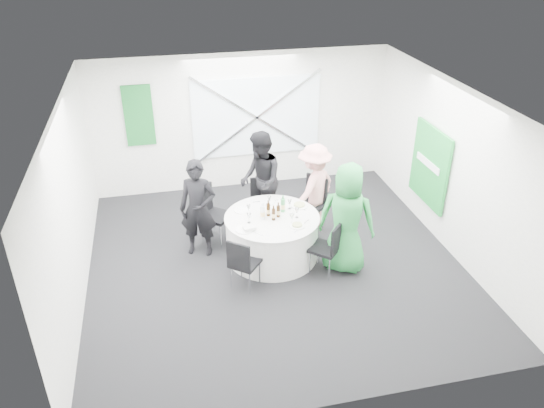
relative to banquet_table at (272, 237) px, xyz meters
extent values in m
plane|color=black|center=(0.00, -0.20, -0.38)|extent=(6.00, 6.00, 0.00)
plane|color=silver|center=(0.00, -0.20, 2.42)|extent=(6.00, 6.00, 0.00)
plane|color=silver|center=(0.00, 2.80, 1.02)|extent=(6.00, 0.00, 6.00)
plane|color=silver|center=(0.00, -3.20, 1.02)|extent=(6.00, 0.00, 6.00)
plane|color=silver|center=(-3.00, -0.20, 1.02)|extent=(0.00, 6.00, 6.00)
plane|color=silver|center=(3.00, -0.20, 1.02)|extent=(0.00, 6.00, 6.00)
cube|color=silver|center=(0.30, 2.76, 1.12)|extent=(2.60, 0.03, 1.60)
cube|color=silver|center=(0.30, 2.72, 1.12)|extent=(2.63, 0.05, 1.84)
cube|color=silver|center=(0.30, 2.72, 1.12)|extent=(2.63, 0.05, 1.84)
cube|color=#125C21|center=(-2.00, 2.75, 1.32)|extent=(0.55, 0.04, 1.20)
cube|color=#1A9335|center=(2.94, 0.40, 0.82)|extent=(0.05, 1.20, 1.40)
cylinder|color=silver|center=(0.00, 0.00, -0.01)|extent=(1.52, 1.52, 0.74)
cylinder|color=silver|center=(0.00, 0.00, 0.37)|extent=(1.56, 1.56, 0.02)
cube|color=black|center=(0.05, 1.01, 0.06)|extent=(0.43, 0.43, 0.05)
cube|color=black|center=(0.06, 1.20, 0.30)|extent=(0.39, 0.06, 0.44)
cylinder|color=silver|center=(0.22, 1.17, -0.17)|extent=(0.02, 0.02, 0.42)
cylinder|color=silver|center=(-0.11, 1.18, -0.17)|extent=(0.02, 0.02, 0.42)
cylinder|color=silver|center=(0.21, 0.84, -0.17)|extent=(0.02, 0.02, 0.42)
cylinder|color=silver|center=(-0.12, 0.85, -0.17)|extent=(0.02, 0.02, 0.42)
cube|color=black|center=(-0.84, 0.68, 0.12)|extent=(0.65, 0.65, 0.06)
cube|color=black|center=(-1.01, 0.81, 0.39)|extent=(0.31, 0.37, 0.50)
cylinder|color=silver|center=(-0.86, 0.94, -0.14)|extent=(0.02, 0.02, 0.48)
cylinder|color=silver|center=(-1.10, 0.65, -0.14)|extent=(0.02, 0.02, 0.48)
cylinder|color=silver|center=(-0.57, 0.70, -0.14)|extent=(0.02, 0.02, 0.48)
cylinder|color=silver|center=(-0.81, 0.41, -0.14)|extent=(0.02, 0.02, 0.48)
cube|color=black|center=(0.83, 0.66, 0.12)|extent=(0.65, 0.65, 0.06)
cube|color=black|center=(1.00, 0.79, 0.39)|extent=(0.31, 0.37, 0.50)
cylinder|color=silver|center=(1.09, 0.62, -0.14)|extent=(0.02, 0.02, 0.47)
cylinder|color=silver|center=(0.86, 0.92, -0.14)|extent=(0.02, 0.02, 0.47)
cylinder|color=silver|center=(0.80, 0.39, -0.14)|extent=(0.02, 0.02, 0.47)
cylinder|color=silver|center=(0.57, 0.69, -0.14)|extent=(0.02, 0.02, 0.47)
cube|color=black|center=(0.71, -0.64, 0.07)|extent=(0.59, 0.59, 0.05)
cube|color=black|center=(0.86, -0.77, 0.32)|extent=(0.30, 0.32, 0.45)
cylinder|color=silver|center=(0.72, -0.88, -0.17)|extent=(0.02, 0.02, 0.43)
cylinder|color=silver|center=(0.95, -0.63, -0.17)|extent=(0.02, 0.02, 0.43)
cylinder|color=silver|center=(0.47, -0.65, -0.17)|extent=(0.02, 0.02, 0.43)
cylinder|color=silver|center=(0.69, -0.40, -0.17)|extent=(0.02, 0.02, 0.43)
cube|color=black|center=(-0.58, -0.72, 0.05)|extent=(0.57, 0.57, 0.05)
cube|color=black|center=(-0.70, -0.87, 0.29)|extent=(0.32, 0.27, 0.43)
cylinder|color=silver|center=(-0.81, -0.75, -0.17)|extent=(0.02, 0.02, 0.41)
cylinder|color=silver|center=(-0.56, -0.95, -0.17)|extent=(0.02, 0.02, 0.41)
cylinder|color=silver|center=(-0.61, -0.49, -0.17)|extent=(0.02, 0.02, 0.41)
cylinder|color=silver|center=(-0.35, -0.70, -0.17)|extent=(0.02, 0.02, 0.41)
imported|color=black|center=(-1.16, 0.39, 0.47)|extent=(0.71, 0.58, 1.69)
imported|color=black|center=(0.03, 1.07, 0.52)|extent=(0.51, 0.89, 1.81)
imported|color=pink|center=(0.93, 0.75, 0.44)|extent=(1.13, 1.04, 1.63)
imported|color=#25883D|center=(1.06, -0.58, 0.54)|extent=(1.07, 0.94, 1.84)
cylinder|color=white|center=(0.04, 0.50, 0.39)|extent=(0.26, 0.26, 0.01)
cylinder|color=white|center=(-0.45, 0.31, 0.39)|extent=(0.25, 0.25, 0.01)
cylinder|color=white|center=(0.53, 0.26, 0.39)|extent=(0.29, 0.29, 0.01)
cylinder|color=#8DA95B|center=(0.53, 0.26, 0.41)|extent=(0.19, 0.19, 0.02)
cylinder|color=white|center=(0.32, -0.37, 0.39)|extent=(0.25, 0.25, 0.01)
cylinder|color=#8DA95B|center=(0.32, -0.37, 0.41)|extent=(0.16, 0.16, 0.02)
cylinder|color=white|center=(-0.51, -0.30, 0.39)|extent=(0.28, 0.28, 0.01)
cube|color=silver|center=(-0.44, -0.33, 0.42)|extent=(0.21, 0.16, 0.05)
cylinder|color=#371F0A|center=(-0.05, 0.05, 0.48)|extent=(0.06, 0.06, 0.20)
cylinder|color=#371F0A|center=(-0.05, 0.05, 0.61)|extent=(0.02, 0.02, 0.06)
cylinder|color=#E5C379|center=(-0.05, 0.05, 0.46)|extent=(0.06, 0.06, 0.07)
cylinder|color=#371F0A|center=(-0.04, 0.11, 0.47)|extent=(0.06, 0.06, 0.19)
cylinder|color=#371F0A|center=(-0.04, 0.11, 0.60)|extent=(0.02, 0.02, 0.06)
cylinder|color=#E5C379|center=(-0.04, 0.11, 0.46)|extent=(0.06, 0.06, 0.07)
cylinder|color=#371F0A|center=(0.10, -0.02, 0.48)|extent=(0.06, 0.06, 0.20)
cylinder|color=#371F0A|center=(0.10, -0.02, 0.61)|extent=(0.02, 0.02, 0.06)
cylinder|color=#E5C379|center=(0.10, -0.02, 0.46)|extent=(0.06, 0.06, 0.07)
cylinder|color=#371F0A|center=(0.00, -0.10, 0.48)|extent=(0.06, 0.06, 0.20)
cylinder|color=#371F0A|center=(0.00, -0.10, 0.61)|extent=(0.02, 0.02, 0.06)
cylinder|color=#E5C379|center=(0.00, -0.10, 0.46)|extent=(0.06, 0.06, 0.07)
cylinder|color=#3DA055|center=(0.22, 0.14, 0.50)|extent=(0.08, 0.08, 0.23)
cylinder|color=#3DA055|center=(0.22, 0.14, 0.64)|extent=(0.03, 0.03, 0.06)
cylinder|color=#E5C379|center=(0.22, 0.14, 0.47)|extent=(0.08, 0.08, 0.08)
cylinder|color=white|center=(-0.16, -0.03, 0.50)|extent=(0.08, 0.08, 0.24)
cylinder|color=white|center=(-0.16, -0.03, 0.65)|extent=(0.03, 0.03, 0.06)
cylinder|color=#E5C379|center=(-0.16, -0.03, 0.48)|extent=(0.08, 0.08, 0.08)
cylinder|color=white|center=(-0.35, 0.18, 0.38)|extent=(0.06, 0.06, 0.00)
cylinder|color=white|center=(-0.35, 0.18, 0.43)|extent=(0.01, 0.01, 0.10)
cone|color=white|center=(-0.35, 0.18, 0.51)|extent=(0.07, 0.07, 0.08)
cylinder|color=white|center=(0.39, -0.10, 0.38)|extent=(0.06, 0.06, 0.00)
cylinder|color=white|center=(0.39, -0.10, 0.43)|extent=(0.01, 0.01, 0.10)
cone|color=white|center=(0.39, -0.10, 0.51)|extent=(0.07, 0.07, 0.08)
cylinder|color=white|center=(0.35, 0.21, 0.38)|extent=(0.06, 0.06, 0.00)
cylinder|color=white|center=(0.35, 0.21, 0.43)|extent=(0.01, 0.01, 0.10)
cone|color=white|center=(0.35, 0.21, 0.51)|extent=(0.07, 0.07, 0.08)
cylinder|color=white|center=(0.04, 0.39, 0.38)|extent=(0.06, 0.06, 0.00)
cylinder|color=white|center=(0.04, 0.39, 0.43)|extent=(0.01, 0.01, 0.10)
cone|color=white|center=(0.04, 0.39, 0.51)|extent=(0.07, 0.07, 0.08)
cylinder|color=white|center=(-0.40, -0.10, 0.38)|extent=(0.06, 0.06, 0.00)
cylinder|color=white|center=(-0.40, -0.10, 0.43)|extent=(0.01, 0.01, 0.10)
cone|color=white|center=(-0.40, -0.10, 0.51)|extent=(0.07, 0.07, 0.08)
cylinder|color=white|center=(0.26, -0.27, 0.38)|extent=(0.06, 0.06, 0.00)
cylinder|color=white|center=(0.26, -0.27, 0.43)|extent=(0.01, 0.01, 0.10)
cone|color=white|center=(0.26, -0.27, 0.51)|extent=(0.07, 0.07, 0.08)
cube|color=silver|center=(-0.53, -0.22, 0.38)|extent=(0.11, 0.12, 0.01)
cube|color=silver|center=(-0.32, -0.48, 0.38)|extent=(0.11, 0.13, 0.01)
cube|color=silver|center=(0.19, 0.54, 0.38)|extent=(0.15, 0.02, 0.01)
cube|color=silver|center=(-0.15, 0.56, 0.38)|extent=(0.15, 0.02, 0.01)
cube|color=silver|center=(0.28, -0.50, 0.38)|extent=(0.11, 0.12, 0.01)
cube|color=silver|center=(0.51, -0.27, 0.38)|extent=(0.12, 0.12, 0.01)
cube|color=silver|center=(0.56, 0.14, 0.38)|extent=(0.09, 0.14, 0.01)
cube|color=silver|center=(0.35, 0.46, 0.38)|extent=(0.10, 0.13, 0.01)
camera|label=1|loc=(-1.64, -7.28, 4.71)|focal=35.00mm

